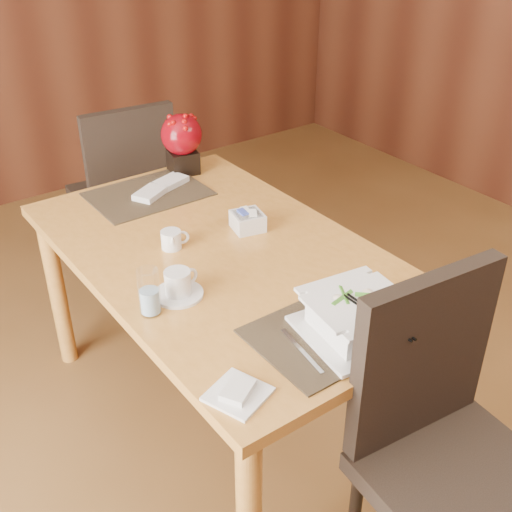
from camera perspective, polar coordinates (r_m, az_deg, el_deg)
dining_table at (r=2.25m, az=-2.79°, el=-1.69°), size 0.90×1.50×0.75m
placemat_near at (r=1.83m, az=6.76°, el=-6.62°), size 0.45×0.33×0.01m
placemat_far at (r=2.62m, az=-9.56°, el=5.47°), size 0.45×0.33×0.01m
soup_setting at (r=1.80m, az=8.94°, el=-5.42°), size 0.33×0.33×0.12m
coffee_cup at (r=1.96m, az=-6.95°, el=-2.60°), size 0.15×0.15×0.09m
water_glass at (r=1.88m, az=-9.48°, el=-3.16°), size 0.08×0.08×0.15m
creamer_jug at (r=2.21m, az=-7.55°, el=1.45°), size 0.12×0.12×0.06m
sugar_caddy at (r=2.31m, az=-0.75°, el=3.12°), size 0.13×0.13×0.06m
berry_decor at (r=2.75m, az=-6.62°, el=10.21°), size 0.17×0.17×0.26m
napkins_far at (r=2.64m, az=-8.34°, el=6.14°), size 0.28×0.19×0.02m
bread_plate at (r=1.63m, az=-1.61°, el=-12.17°), size 0.18×0.18×0.01m
near_chair at (r=1.85m, az=16.49°, el=-15.12°), size 0.51×0.52×1.01m
far_chair at (r=3.21m, az=-11.46°, el=6.10°), size 0.49×0.49×0.96m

